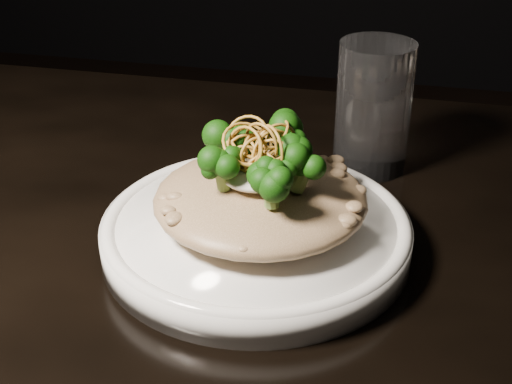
{
  "coord_description": "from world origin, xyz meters",
  "views": [
    {
      "loc": [
        0.1,
        -0.48,
        1.09
      ],
      "look_at": [
        -0.01,
        0.02,
        0.81
      ],
      "focal_mm": 50.0,
      "sensor_mm": 36.0,
      "label": 1
    }
  ],
  "objects": [
    {
      "name": "shallots",
      "position": [
        -0.01,
        0.02,
        0.85
      ],
      "size": [
        0.05,
        0.05,
        0.03
      ],
      "primitive_type": null,
      "color": "brown",
      "rests_on": "cheese"
    },
    {
      "name": "drinking_glass",
      "position": [
        0.07,
        0.19,
        0.82
      ],
      "size": [
        0.09,
        0.09,
        0.13
      ],
      "primitive_type": "cylinder",
      "rotation": [
        0.0,
        0.0,
        -0.31
      ],
      "color": "white",
      "rests_on": "table"
    },
    {
      "name": "plate",
      "position": [
        -0.01,
        0.02,
        0.76
      ],
      "size": [
        0.26,
        0.26,
        0.03
      ],
      "primitive_type": "cylinder",
      "color": "white",
      "rests_on": "table"
    },
    {
      "name": "table",
      "position": [
        0.0,
        0.0,
        0.67
      ],
      "size": [
        1.1,
        0.8,
        0.75
      ],
      "color": "black",
      "rests_on": "ground"
    },
    {
      "name": "risotto",
      "position": [
        -0.01,
        0.02,
        0.8
      ],
      "size": [
        0.18,
        0.18,
        0.04
      ],
      "primitive_type": "ellipsoid",
      "color": "brown",
      "rests_on": "plate"
    },
    {
      "name": "cheese",
      "position": [
        -0.01,
        0.01,
        0.82
      ],
      "size": [
        0.06,
        0.06,
        0.02
      ],
      "primitive_type": "ellipsoid",
      "color": "white",
      "rests_on": "risotto"
    },
    {
      "name": "broccoli",
      "position": [
        -0.01,
        0.02,
        0.84
      ],
      "size": [
        0.11,
        0.11,
        0.04
      ],
      "primitive_type": null,
      "color": "black",
      "rests_on": "risotto"
    }
  ]
}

